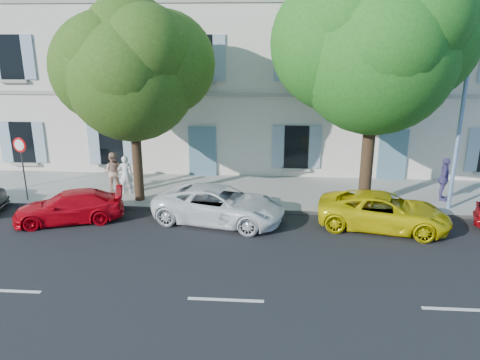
# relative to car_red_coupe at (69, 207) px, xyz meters

# --- Properties ---
(ground) EXTENTS (90.00, 90.00, 0.00)m
(ground) POSITION_rel_car_red_coupe_xyz_m (6.29, -0.92, -0.57)
(ground) COLOR black
(sidewalk) EXTENTS (36.00, 4.50, 0.15)m
(sidewalk) POSITION_rel_car_red_coupe_xyz_m (6.29, 3.53, -0.49)
(sidewalk) COLOR #A09E96
(sidewalk) RESTS_ON ground
(kerb) EXTENTS (36.00, 0.16, 0.16)m
(kerb) POSITION_rel_car_red_coupe_xyz_m (6.29, 1.36, -0.49)
(kerb) COLOR #9E998E
(kerb) RESTS_ON ground
(building) EXTENTS (28.00, 7.00, 12.00)m
(building) POSITION_rel_car_red_coupe_xyz_m (6.29, 9.28, 5.43)
(building) COLOR beige
(building) RESTS_ON ground
(car_red_coupe) EXTENTS (4.20, 2.66, 1.13)m
(car_red_coupe) POSITION_rel_car_red_coupe_xyz_m (0.00, 0.00, 0.00)
(car_red_coupe) COLOR red
(car_red_coupe) RESTS_ON ground
(car_white_coupe) EXTENTS (5.13, 3.15, 1.33)m
(car_white_coupe) POSITION_rel_car_red_coupe_xyz_m (5.51, 0.37, 0.10)
(car_white_coupe) COLOR white
(car_white_coupe) RESTS_ON ground
(car_yellow_supercar) EXTENTS (4.88, 2.95, 1.27)m
(car_yellow_supercar) POSITION_rel_car_red_coupe_xyz_m (11.38, 0.23, 0.07)
(car_yellow_supercar) COLOR #D8C409
(car_yellow_supercar) RESTS_ON ground
(tree_left) EXTENTS (4.97, 4.97, 7.70)m
(tree_left) POSITION_rel_car_red_coupe_xyz_m (2.03, 2.08, 4.54)
(tree_left) COLOR #3A2819
(tree_left) RESTS_ON sidewalk
(tree_right) EXTENTS (5.87, 5.87, 9.05)m
(tree_right) POSITION_rel_car_red_coupe_xyz_m (11.03, 2.09, 5.39)
(tree_right) COLOR #3A2819
(tree_right) RESTS_ON sidewalk
(road_sign) EXTENTS (0.59, 0.17, 2.60)m
(road_sign) POSITION_rel_car_red_coupe_xyz_m (-2.53, 1.69, 1.46)
(road_sign) COLOR #383A3D
(road_sign) RESTS_ON sidewalk
(street_lamp) EXTENTS (0.38, 1.64, 7.66)m
(street_lamp) POSITION_rel_car_red_coupe_xyz_m (14.27, 1.86, 3.93)
(street_lamp) COLOR #7293BF
(street_lamp) RESTS_ON sidewalk
(pedestrian_a) EXTENTS (0.64, 0.47, 1.63)m
(pedestrian_a) POSITION_rel_car_red_coupe_xyz_m (1.25, 2.86, 0.40)
(pedestrian_a) COLOR silver
(pedestrian_a) RESTS_ON sidewalk
(pedestrian_b) EXTENTS (0.83, 0.65, 1.70)m
(pedestrian_b) POSITION_rel_car_red_coupe_xyz_m (0.63, 3.11, 0.44)
(pedestrian_b) COLOR tan
(pedestrian_b) RESTS_ON sidewalk
(pedestrian_c) EXTENTS (0.75, 1.12, 1.77)m
(pedestrian_c) POSITION_rel_car_red_coupe_xyz_m (14.31, 2.95, 0.47)
(pedestrian_c) COLOR #554A87
(pedestrian_c) RESTS_ON sidewalk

